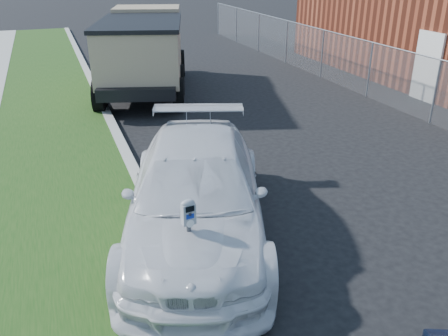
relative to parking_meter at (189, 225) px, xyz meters
name	(u,v)px	position (x,y,z in m)	size (l,w,h in m)	color
ground	(319,231)	(2.57, 0.82, -1.12)	(120.00, 120.00, 0.00)	black
chainlink_fence	(371,59)	(8.57, 7.82, 0.14)	(0.06, 30.06, 30.00)	slate
parking_meter	(189,225)	(0.00, 0.00, 0.00)	(0.20, 0.15, 1.37)	#3F4247
white_wagon	(195,191)	(0.56, 1.55, -0.33)	(2.22, 5.47, 1.59)	silver
dump_truck	(144,47)	(1.76, 11.37, 0.36)	(4.24, 7.12, 2.63)	black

